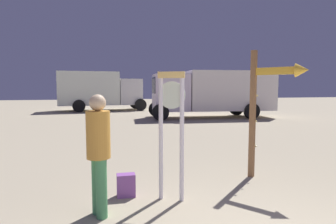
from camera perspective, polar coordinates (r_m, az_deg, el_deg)
The scene contains 6 objects.
standing_clock at distance 4.47m, azimuth 0.69°, elevation -1.93°, with size 0.42×0.28×2.06m.
arrow_sign at distance 5.76m, azimuth 19.89°, elevation 3.03°, with size 0.81×0.92×2.54m.
person_near_clock at distance 4.07m, azimuth -13.88°, elevation -7.26°, with size 0.33×0.33×1.72m.
backpack at distance 4.90m, azimuth -8.49°, elevation -14.47°, with size 0.30×0.23×0.38m.
box_truck_near at distance 16.94m, azimuth 9.38°, elevation 4.11°, with size 7.38×2.85×2.75m.
box_truck_far at distance 22.34m, azimuth -13.83°, elevation 4.43°, with size 6.57×2.95×2.95m.
Camera 1 is at (-1.83, -2.07, 1.83)m, focal length 30.12 mm.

